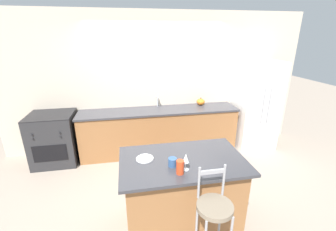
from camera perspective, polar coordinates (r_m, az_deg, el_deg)
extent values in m
plane|color=gray|center=(4.42, -1.40, -10.97)|extent=(18.00, 18.00, 0.00)
cube|color=beige|center=(4.54, -2.90, 8.21)|extent=(6.00, 0.07, 2.70)
cube|color=#936038|center=(4.53, -2.18, -4.01)|extent=(3.04, 0.60, 0.86)
cube|color=#38383D|center=(4.37, -2.25, 1.36)|extent=(3.07, 0.64, 0.03)
cube|color=black|center=(4.37, -2.25, 1.50)|extent=(0.56, 0.33, 0.01)
cylinder|color=#ADAFB5|center=(4.53, -2.66, 3.70)|extent=(0.02, 0.02, 0.22)
cylinder|color=#ADAFB5|center=(4.44, -2.57, 4.73)|extent=(0.02, 0.12, 0.02)
cube|color=#936038|center=(2.91, 3.53, -19.04)|extent=(1.32, 0.76, 0.87)
cube|color=#38383D|center=(2.65, 3.74, -11.39)|extent=(1.44, 0.88, 0.03)
cube|color=white|center=(4.97, 21.18, 2.51)|extent=(0.78, 0.72, 1.79)
cylinder|color=#939399|center=(4.61, 23.01, 2.14)|extent=(0.02, 0.02, 0.68)
cylinder|color=#939399|center=(4.68, 24.28, 2.21)|extent=(0.02, 0.02, 0.68)
cube|color=#28282B|center=(4.63, -26.84, -5.30)|extent=(0.76, 0.68, 0.93)
cube|color=black|center=(4.38, -27.77, -8.51)|extent=(0.55, 0.01, 0.30)
cube|color=black|center=(4.47, -27.77, 0.21)|extent=(0.76, 0.68, 0.02)
cylinder|color=black|center=(4.30, -31.29, -4.19)|extent=(0.03, 0.02, 0.03)
cylinder|color=black|center=(4.16, -25.80, -3.96)|extent=(0.03, 0.02, 0.03)
cylinder|color=black|center=(4.33, -31.12, -5.09)|extent=(0.03, 0.02, 0.03)
cylinder|color=black|center=(4.19, -25.65, -4.89)|extent=(0.03, 0.02, 0.03)
cylinder|color=#99999E|center=(2.61, 7.19, -27.02)|extent=(0.02, 0.02, 0.74)
cylinder|color=#99999E|center=(2.67, 12.81, -25.90)|extent=(0.02, 0.02, 0.74)
cylinder|color=#7F705B|center=(2.28, 11.82, -21.79)|extent=(0.34, 0.34, 0.04)
cylinder|color=#99999E|center=(2.22, 7.86, -16.62)|extent=(0.02, 0.02, 0.34)
cylinder|color=#99999E|center=(2.30, 13.95, -15.63)|extent=(0.02, 0.02, 0.34)
cube|color=#99999E|center=(2.19, 11.16, -13.84)|extent=(0.25, 0.02, 0.04)
cylinder|color=white|center=(2.66, -5.92, -10.84)|extent=(0.20, 0.20, 0.01)
torus|color=white|center=(2.65, -5.92, -10.73)|extent=(0.20, 0.20, 0.01)
cylinder|color=white|center=(2.47, 4.47, -13.49)|extent=(0.07, 0.07, 0.00)
cylinder|color=white|center=(2.45, 4.50, -12.61)|extent=(0.01, 0.01, 0.09)
cone|color=white|center=(2.40, 4.56, -10.72)|extent=(0.07, 0.07, 0.10)
cylinder|color=#335689|center=(2.50, 1.15, -11.76)|extent=(0.09, 0.09, 0.09)
torus|color=#335689|center=(2.51, 2.23, -11.61)|extent=(0.06, 0.01, 0.06)
cylinder|color=red|center=(2.37, 3.09, -12.97)|extent=(0.08, 0.08, 0.15)
ellipsoid|color=orange|center=(4.67, 8.29, 3.45)|extent=(0.17, 0.17, 0.13)
cylinder|color=brown|center=(4.65, 8.34, 4.36)|extent=(0.02, 0.02, 0.02)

